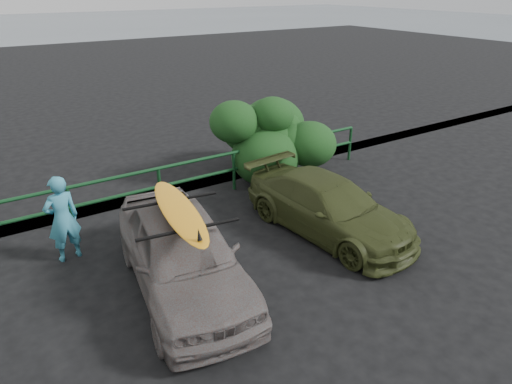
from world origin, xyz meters
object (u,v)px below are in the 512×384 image
surfboard (179,211)px  guardrail (117,198)px  sedan (182,253)px  olive_vehicle (328,207)px  man (62,219)px

surfboard → guardrail: bearing=100.9°
guardrail → sedan: bearing=-87.3°
sedan → olive_vehicle: size_ratio=1.04×
olive_vehicle → man: 5.26m
sedan → surfboard: surfboard is taller
guardrail → surfboard: (0.15, -3.18, 1.00)m
surfboard → sedan: bearing=98.3°
man → olive_vehicle: bearing=149.9°
guardrail → man: (-1.33, -1.08, 0.34)m
sedan → guardrail: bearing=100.9°
olive_vehicle → surfboard: surfboard is taller
guardrail → surfboard: surfboard is taller
guardrail → man: size_ratio=8.15×
olive_vehicle → man: size_ratio=2.36×
man → surfboard: (1.48, -2.10, 0.67)m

